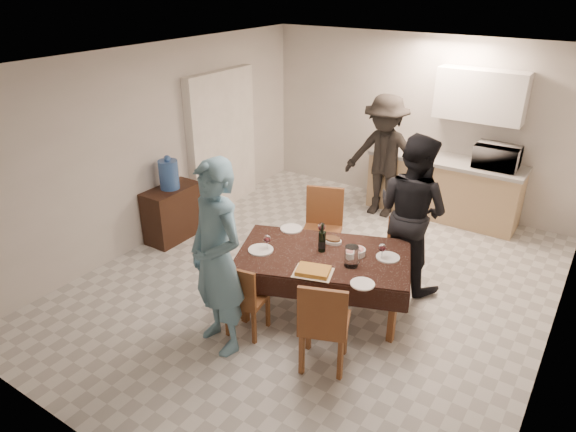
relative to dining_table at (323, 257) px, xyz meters
name	(u,v)px	position (x,y,z in m)	size (l,w,h in m)	color
floor	(317,283)	(-0.31, 0.43, -0.67)	(5.00, 6.00, 0.02)	silver
ceiling	(324,60)	(-0.31, 0.43, 1.93)	(5.00, 6.00, 0.02)	white
wall_back	(418,122)	(-0.31, 3.43, 0.63)	(5.00, 0.02, 2.60)	beige
wall_front	(91,325)	(-0.31, -2.57, 0.63)	(5.00, 0.02, 2.60)	beige
wall_left	(159,144)	(-2.81, 0.43, 0.63)	(0.02, 6.00, 2.60)	beige
wall_right	(573,242)	(2.19, 0.43, 0.63)	(0.02, 6.00, 2.60)	beige
stub_partition	(222,141)	(-2.73, 1.63, 0.38)	(0.15, 1.40, 2.10)	white
kitchen_base_cabinet	(443,189)	(0.29, 3.11, -0.24)	(2.20, 0.60, 0.86)	tan
kitchen_worktop	(447,160)	(0.29, 3.11, 0.22)	(2.24, 0.64, 0.05)	#9A9A96
upper_cabinet	(481,95)	(0.59, 3.25, 1.18)	(1.20, 0.34, 0.70)	white
dining_table	(323,257)	(0.00, 0.00, 0.00)	(2.04, 1.61, 0.70)	black
chair_near_left	(242,293)	(-0.45, -0.83, -0.15)	(0.43, 0.44, 0.45)	brown
chair_near_right	(320,317)	(0.45, -0.84, -0.07)	(0.57, 0.58, 0.52)	brown
chair_far_left	(318,227)	(-0.45, 0.65, -0.04)	(0.60, 0.61, 0.55)	brown
chair_far_right	(387,254)	(0.45, 0.67, -0.15)	(0.49, 0.49, 0.46)	brown
console	(173,213)	(-2.59, 0.35, -0.29)	(0.40, 0.80, 0.74)	black
water_jug	(169,175)	(-2.59, 0.35, 0.27)	(0.26, 0.26, 0.39)	#3B67B1
wine_bottle	(322,238)	(-0.05, 0.05, 0.19)	(0.08, 0.08, 0.32)	black
water_pitcher	(352,256)	(0.35, -0.05, 0.14)	(0.14, 0.14, 0.22)	white
savoury_tart	(313,271)	(0.10, -0.38, 0.06)	(0.38, 0.29, 0.05)	gold
salad_bowl	(357,252)	(0.30, 0.18, 0.07)	(0.18, 0.18, 0.07)	white
mushroom_dish	(332,241)	(-0.05, 0.28, 0.05)	(0.20, 0.20, 0.04)	white
wine_glass_a	(267,242)	(-0.55, -0.25, 0.12)	(0.08, 0.08, 0.18)	white
wine_glass_b	(382,251)	(0.55, 0.25, 0.12)	(0.08, 0.08, 0.18)	white
wine_glass_c	(321,231)	(-0.20, 0.30, 0.13)	(0.09, 0.09, 0.19)	white
plate_near_left	(261,250)	(-0.60, -0.30, 0.04)	(0.27, 0.27, 0.02)	white
plate_near_right	(362,284)	(0.60, -0.30, 0.04)	(0.24, 0.24, 0.01)	white
plate_far_left	(291,229)	(-0.60, 0.30, 0.04)	(0.26, 0.26, 0.01)	white
plate_far_right	(388,257)	(0.60, 0.30, 0.04)	(0.25, 0.25, 0.01)	white
microwave	(497,157)	(0.98, 3.11, 0.41)	(0.59, 0.40, 0.33)	white
person_near	(217,259)	(-0.55, -1.05, 0.31)	(0.71, 0.47, 1.95)	#5B899F
person_far	(412,212)	(0.55, 1.05, 0.25)	(0.89, 0.70, 1.84)	black
person_kitchen	(384,157)	(-0.51, 2.66, 0.25)	(1.19, 0.68, 1.84)	black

